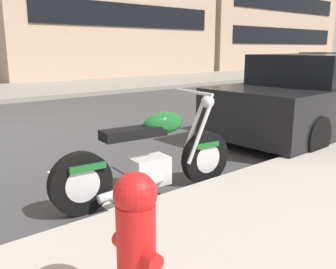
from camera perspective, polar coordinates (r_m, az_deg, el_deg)
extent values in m
cube|color=gray|center=(19.39, 5.61, 8.66)|extent=(120.00, 5.00, 0.14)
cube|color=silver|center=(4.15, -11.50, -9.20)|extent=(0.12, 2.20, 0.01)
cylinder|color=black|center=(4.39, 5.70, -3.56)|extent=(0.63, 0.17, 0.62)
cylinder|color=silver|center=(4.39, 5.70, -3.56)|extent=(0.35, 0.15, 0.34)
cylinder|color=black|center=(3.65, -13.21, -7.33)|extent=(0.63, 0.17, 0.62)
cylinder|color=silver|center=(3.65, -13.21, -7.33)|extent=(0.35, 0.15, 0.34)
cube|color=silver|center=(3.97, -2.85, -5.56)|extent=(0.42, 0.30, 0.30)
cube|color=black|center=(3.76, -5.27, 0.26)|extent=(0.70, 0.29, 0.10)
ellipsoid|color=#196028|center=(3.93, -0.69, 1.77)|extent=(0.50, 0.29, 0.24)
cube|color=#196028|center=(3.61, -12.61, -4.67)|extent=(0.38, 0.22, 0.06)
cube|color=#196028|center=(4.33, 5.55, -1.45)|extent=(0.33, 0.19, 0.06)
cylinder|color=silver|center=(4.27, 3.67, 0.39)|extent=(0.34, 0.08, 0.65)
cylinder|color=silver|center=(4.16, 4.84, 0.03)|extent=(0.34, 0.08, 0.65)
cylinder|color=silver|center=(4.12, 4.01, 6.48)|extent=(0.10, 0.62, 0.04)
sphere|color=silver|center=(4.26, 6.11, 5.03)|extent=(0.15, 0.15, 0.15)
cylinder|color=silver|center=(3.75, -5.68, -8.27)|extent=(0.71, 0.16, 0.16)
cube|color=black|center=(7.36, 21.37, 4.32)|extent=(4.46, 1.87, 0.78)
cube|color=black|center=(7.27, 21.68, 9.32)|extent=(2.11, 1.66, 0.51)
cylinder|color=black|center=(9.03, 21.06, 4.28)|extent=(0.63, 0.24, 0.62)
cylinder|color=black|center=(6.61, 9.28, 2.03)|extent=(0.63, 0.24, 0.62)
cylinder|color=black|center=(5.78, 21.45, -0.32)|extent=(0.63, 0.24, 0.62)
cube|color=navy|center=(22.35, 22.75, 9.45)|extent=(4.22, 1.88, 0.71)
cube|color=black|center=(22.30, 22.83, 10.94)|extent=(2.35, 1.70, 0.45)
cylinder|color=black|center=(20.77, 22.82, 8.67)|extent=(0.62, 0.23, 0.62)
cylinder|color=black|center=(21.60, 18.99, 9.11)|extent=(0.62, 0.23, 0.62)
cylinder|color=black|center=(23.97, 22.60, 9.15)|extent=(0.62, 0.23, 0.62)
cylinder|color=red|center=(2.18, -4.84, -17.91)|extent=(0.22, 0.22, 0.61)
sphere|color=red|center=(2.01, -5.04, -9.04)|extent=(0.24, 0.24, 0.24)
cylinder|color=red|center=(2.26, -6.98, -15.79)|extent=(0.10, 0.08, 0.10)
cylinder|color=red|center=(2.06, -2.49, -18.78)|extent=(0.10, 0.08, 0.10)
cube|color=black|center=(19.27, -5.64, 17.69)|extent=(10.17, 0.06, 1.10)
cube|color=black|center=(29.12, 17.70, 14.16)|extent=(11.77, 0.06, 1.10)
cube|color=black|center=(29.27, 18.02, 18.54)|extent=(11.77, 0.06, 1.10)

